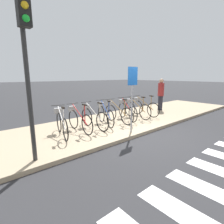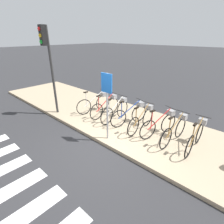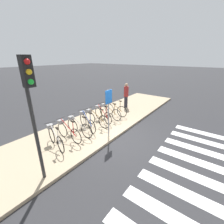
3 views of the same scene
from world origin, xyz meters
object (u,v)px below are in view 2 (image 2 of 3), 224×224
(parked_bicycle_0, at_px, (95,102))
(parked_bicycle_5, at_px, (161,123))
(parked_bicycle_1, at_px, (106,106))
(traffic_light, at_px, (47,53))
(parked_bicycle_4, at_px, (142,119))
(parked_bicycle_3, at_px, (131,113))
(parked_bicycle_6, at_px, (175,129))
(sign_post, at_px, (107,96))
(parked_bicycle_2, at_px, (116,110))
(parked_bicycle_7, at_px, (196,136))

(parked_bicycle_0, relative_size, parked_bicycle_5, 1.01)
(parked_bicycle_1, relative_size, traffic_light, 0.46)
(parked_bicycle_4, height_order, traffic_light, traffic_light)
(parked_bicycle_0, height_order, parked_bicycle_1, same)
(parked_bicycle_3, xyz_separation_m, parked_bicycle_4, (0.60, -0.09, 0.00))
(parked_bicycle_4, bearing_deg, parked_bicycle_6, 1.92)
(parked_bicycle_3, distance_m, sign_post, 1.79)
(parked_bicycle_5, xyz_separation_m, parked_bicycle_6, (0.57, -0.07, 0.00))
(parked_bicycle_0, relative_size, parked_bicycle_4, 0.98)
(parked_bicycle_2, xyz_separation_m, parked_bicycle_6, (2.52, 0.06, 0.00))
(parked_bicycle_6, distance_m, parked_bicycle_7, 0.65)
(parked_bicycle_7, bearing_deg, traffic_light, -165.35)
(parked_bicycle_1, bearing_deg, parked_bicycle_6, 0.63)
(sign_post, bearing_deg, parked_bicycle_1, 135.07)
(parked_bicycle_6, bearing_deg, parked_bicycle_3, 178.50)
(parked_bicycle_4, xyz_separation_m, parked_bicycle_5, (0.69, 0.11, 0.00))
(parked_bicycle_7, xyz_separation_m, traffic_light, (-5.70, -1.49, 2.17))
(parked_bicycle_5, xyz_separation_m, sign_post, (-1.21, -1.45, 1.09))
(parked_bicycle_4, xyz_separation_m, parked_bicycle_7, (1.90, 0.11, 0.00))
(parked_bicycle_1, height_order, parked_bicycle_5, same)
(parked_bicycle_4, distance_m, parked_bicycle_7, 1.90)
(parked_bicycle_2, xyz_separation_m, parked_bicycle_3, (0.67, 0.11, 0.00))
(parked_bicycle_3, bearing_deg, parked_bicycle_1, -176.27)
(parked_bicycle_0, bearing_deg, parked_bicycle_5, 2.50)
(parked_bicycle_5, relative_size, parked_bicycle_6, 0.96)
(parked_bicycle_4, distance_m, sign_post, 1.80)
(sign_post, bearing_deg, parked_bicycle_5, 50.07)
(parked_bicycle_0, xyz_separation_m, parked_bicycle_6, (3.80, 0.07, 0.00))
(parked_bicycle_1, relative_size, parked_bicycle_5, 1.04)
(parked_bicycle_1, relative_size, parked_bicycle_7, 1.00)
(parked_bicycle_1, bearing_deg, parked_bicycle_3, 3.73)
(parked_bicycle_5, height_order, parked_bicycle_6, same)
(sign_post, bearing_deg, parked_bicycle_2, 119.37)
(parked_bicycle_6, bearing_deg, sign_post, -142.26)
(parked_bicycle_0, bearing_deg, parked_bicycle_3, 3.50)
(parked_bicycle_1, distance_m, parked_bicycle_2, 0.60)
(traffic_light, bearing_deg, parked_bicycle_4, 19.96)
(traffic_light, height_order, sign_post, traffic_light)
(parked_bicycle_4, xyz_separation_m, sign_post, (-0.52, -1.33, 1.09))
(parked_bicycle_0, relative_size, parked_bicycle_6, 0.98)
(parked_bicycle_1, distance_m, sign_post, 2.19)
(parked_bicycle_1, relative_size, parked_bicycle_4, 1.00)
(parked_bicycle_2, relative_size, parked_bicycle_3, 1.04)
(parked_bicycle_0, relative_size, parked_bicycle_2, 0.98)
(parked_bicycle_6, bearing_deg, parked_bicycle_2, -178.71)
(parked_bicycle_7, relative_size, traffic_light, 0.46)
(parked_bicycle_6, distance_m, sign_post, 2.50)
(parked_bicycle_1, relative_size, parked_bicycle_3, 1.04)
(parked_bicycle_3, bearing_deg, parked_bicycle_6, -1.50)
(parked_bicycle_6, xyz_separation_m, parked_bicycle_7, (0.64, 0.07, 0.00))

